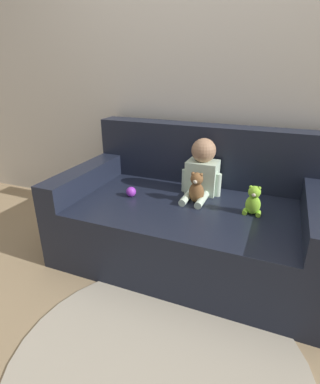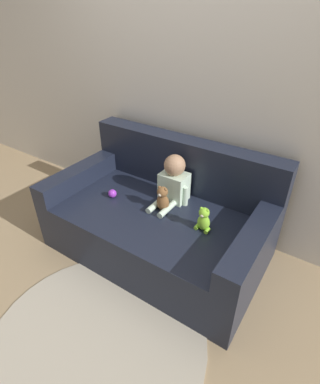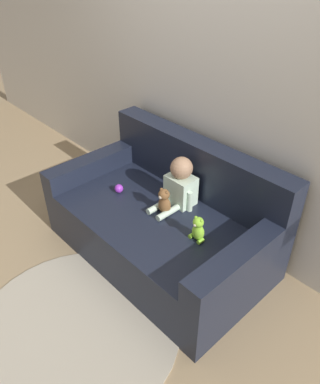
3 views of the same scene
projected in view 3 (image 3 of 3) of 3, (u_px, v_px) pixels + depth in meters
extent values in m
plane|color=#9E8460|center=(159.00, 252.00, 3.02)|extent=(12.00, 12.00, 0.00)
cube|color=silver|center=(219.00, 76.00, 2.60)|extent=(8.00, 0.05, 2.60)
cube|color=black|center=(159.00, 232.00, 2.90)|extent=(1.69, 0.98, 0.42)
cube|color=black|center=(197.00, 166.00, 2.88)|extent=(1.69, 0.18, 0.44)
cube|color=black|center=(98.00, 163.00, 3.19)|extent=(0.16, 0.98, 0.16)
cube|color=black|center=(244.00, 256.00, 2.28)|extent=(0.16, 0.98, 0.16)
cube|color=silver|center=(181.00, 190.00, 2.80)|extent=(0.21, 0.16, 0.23)
sphere|color=#A37A5B|center=(182.00, 168.00, 2.70)|extent=(0.17, 0.17, 0.17)
cylinder|color=silver|center=(158.00, 206.00, 2.78)|extent=(0.05, 0.20, 0.05)
cylinder|color=silver|center=(168.00, 213.00, 2.72)|extent=(0.05, 0.20, 0.05)
cylinder|color=silver|center=(167.00, 188.00, 2.88)|extent=(0.04, 0.04, 0.16)
cylinder|color=silver|center=(190.00, 202.00, 2.74)|extent=(0.04, 0.04, 0.16)
ellipsoid|color=brown|center=(165.00, 205.00, 2.72)|extent=(0.10, 0.08, 0.14)
sphere|color=brown|center=(164.00, 195.00, 2.66)|extent=(0.08, 0.08, 0.08)
sphere|color=brown|center=(161.00, 189.00, 2.66)|extent=(0.02, 0.02, 0.02)
sphere|color=brown|center=(167.00, 193.00, 2.63)|extent=(0.02, 0.02, 0.02)
sphere|color=beige|center=(161.00, 197.00, 2.65)|extent=(0.03, 0.03, 0.03)
ellipsoid|color=#8CD133|center=(198.00, 232.00, 2.49)|extent=(0.09, 0.07, 0.12)
sphere|color=#8CD133|center=(198.00, 222.00, 2.44)|extent=(0.07, 0.07, 0.07)
sphere|color=#8CD133|center=(196.00, 217.00, 2.44)|extent=(0.02, 0.02, 0.02)
sphere|color=#8CD133|center=(201.00, 221.00, 2.41)|extent=(0.02, 0.02, 0.02)
sphere|color=beige|center=(195.00, 225.00, 2.42)|extent=(0.03, 0.03, 0.03)
cylinder|color=#8CD133|center=(192.00, 235.00, 2.53)|extent=(0.03, 0.05, 0.03)
cylinder|color=#8CD133|center=(201.00, 241.00, 2.48)|extent=(0.03, 0.05, 0.03)
sphere|color=purple|center=(119.00, 188.00, 2.96)|extent=(0.07, 0.07, 0.07)
cylinder|color=#B2A893|center=(77.00, 327.00, 2.44)|extent=(1.36, 1.36, 0.01)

